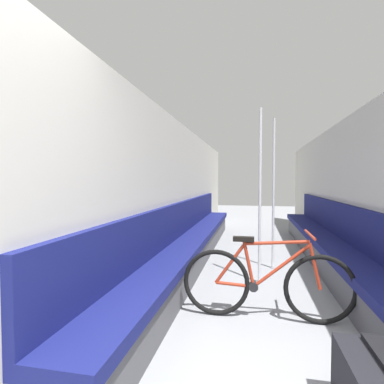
# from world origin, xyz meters

# --- Properties ---
(wall_left) EXTENTS (0.10, 10.98, 2.27)m
(wall_left) POSITION_xyz_m (-1.31, 3.89, 1.13)
(wall_left) COLOR beige
(wall_left) RESTS_ON ground
(wall_right) EXTENTS (0.10, 10.98, 2.27)m
(wall_right) POSITION_xyz_m (1.31, 3.89, 1.13)
(wall_right) COLOR beige
(wall_right) RESTS_ON ground
(bench_seat_row_left) EXTENTS (0.48, 6.85, 0.98)m
(bench_seat_row_left) POSITION_xyz_m (-1.05, 3.78, 0.31)
(bench_seat_row_left) COLOR #4C4C51
(bench_seat_row_left) RESTS_ON ground
(bench_seat_row_right) EXTENTS (0.48, 6.85, 0.98)m
(bench_seat_row_right) POSITION_xyz_m (1.05, 3.78, 0.31)
(bench_seat_row_right) COLOR #4C4C51
(bench_seat_row_right) RESTS_ON ground
(bicycle) EXTENTS (1.61, 0.46, 0.84)m
(bicycle) POSITION_xyz_m (0.03, 2.05, 0.35)
(bicycle) COLOR black
(bicycle) RESTS_ON ground
(grab_pole_near) EXTENTS (0.08, 0.08, 2.25)m
(grab_pole_near) POSITION_xyz_m (-0.01, 3.10, 1.10)
(grab_pole_near) COLOR gray
(grab_pole_near) RESTS_ON ground
(grab_pole_far) EXTENTS (0.08, 0.08, 2.25)m
(grab_pole_far) POSITION_xyz_m (0.21, 3.80, 1.10)
(grab_pole_far) COLOR gray
(grab_pole_far) RESTS_ON ground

